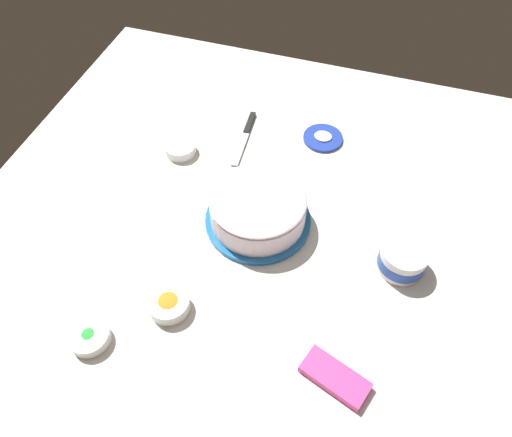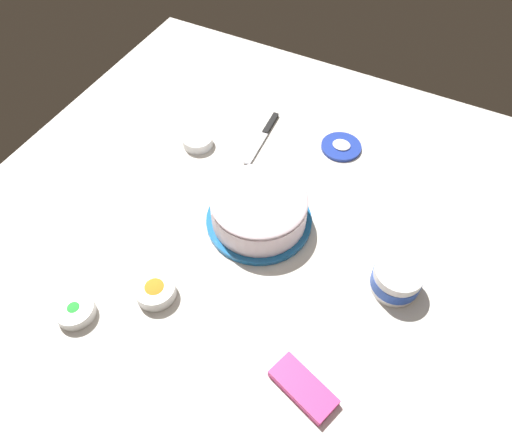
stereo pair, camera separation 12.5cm
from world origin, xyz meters
name	(u,v)px [view 1 (the left image)]	position (x,y,z in m)	size (l,w,h in m)	color
ground_plane	(255,229)	(0.00, 0.00, 0.00)	(1.54, 1.54, 0.00)	silver
frosted_cake	(259,210)	(0.00, -0.03, 0.05)	(0.28, 0.28, 0.11)	#1E6BB2
frosting_tub	(403,257)	(-0.38, 0.00, 0.04)	(0.12, 0.12, 0.07)	white
frosting_tub_lid	(323,138)	(-0.09, -0.39, 0.01)	(0.12, 0.12, 0.02)	#233DAD
spreading_knife	(246,133)	(0.14, -0.34, 0.01)	(0.04, 0.24, 0.01)	silver
sprinkle_bowl_yellow	(181,148)	(0.30, -0.21, 0.02)	(0.09, 0.09, 0.03)	white
sprinkle_bowl_orange	(169,304)	(0.12, 0.28, 0.02)	(0.10, 0.10, 0.04)	white
sprinkle_bowl_green	(89,337)	(0.25, 0.40, 0.02)	(0.09, 0.09, 0.03)	white
candy_box_lower	(335,377)	(-0.28, 0.33, 0.01)	(0.15, 0.06, 0.02)	#E53D8E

